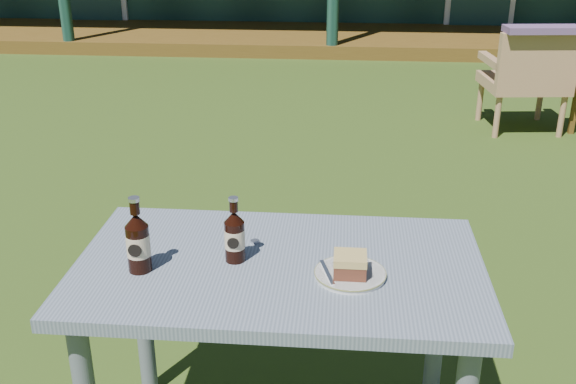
# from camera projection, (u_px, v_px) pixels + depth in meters

# --- Properties ---
(ground) EXTENTS (80.00, 80.00, 0.00)m
(ground) POSITION_uv_depth(u_px,v_px,m) (308.00, 237.00, 3.72)
(ground) COLOR #334916
(cafe_table) EXTENTS (1.20, 0.70, 0.72)m
(cafe_table) POSITION_uv_depth(u_px,v_px,m) (279.00, 293.00, 2.02)
(cafe_table) COLOR slate
(cafe_table) RESTS_ON ground
(plate) EXTENTS (0.20, 0.20, 0.01)m
(plate) POSITION_uv_depth(u_px,v_px,m) (350.00, 274.00, 1.90)
(plate) COLOR silver
(plate) RESTS_ON cafe_table
(cake_slice) EXTENTS (0.09, 0.09, 0.06)m
(cake_slice) POSITION_uv_depth(u_px,v_px,m) (350.00, 264.00, 1.88)
(cake_slice) COLOR #53291A
(cake_slice) RESTS_ON plate
(fork) EXTENTS (0.05, 0.14, 0.00)m
(fork) POSITION_uv_depth(u_px,v_px,m) (327.00, 272.00, 1.89)
(fork) COLOR silver
(fork) RESTS_ON plate
(cola_bottle_near) EXTENTS (0.06, 0.06, 0.20)m
(cola_bottle_near) POSITION_uv_depth(u_px,v_px,m) (235.00, 236.00, 1.96)
(cola_bottle_near) COLOR black
(cola_bottle_near) RESTS_ON cafe_table
(cola_bottle_far) EXTENTS (0.07, 0.07, 0.23)m
(cola_bottle_far) POSITION_uv_depth(u_px,v_px,m) (138.00, 242.00, 1.90)
(cola_bottle_far) COLOR black
(cola_bottle_far) RESTS_ON cafe_table
(bottle_cap) EXTENTS (0.03, 0.03, 0.01)m
(bottle_cap) POSITION_uv_depth(u_px,v_px,m) (255.00, 242.00, 2.09)
(bottle_cap) COLOR silver
(bottle_cap) RESTS_ON cafe_table
(armchair_left) EXTENTS (0.66, 0.63, 0.82)m
(armchair_left) POSITION_uv_depth(u_px,v_px,m) (528.00, 75.00, 5.31)
(armchair_left) COLOR #AA7E55
(armchair_left) RESTS_ON ground
(floral_throw) EXTENTS (0.58, 0.26, 0.05)m
(floral_throw) POSITION_uv_depth(u_px,v_px,m) (543.00, 29.00, 5.00)
(floral_throw) COLOR #624770
(floral_throw) RESTS_ON armchair_left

